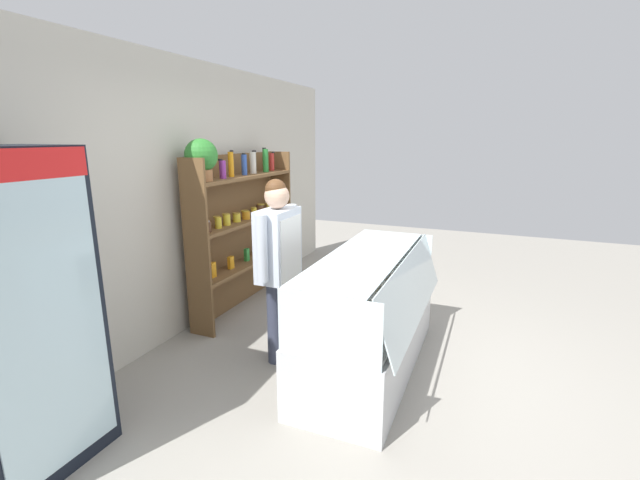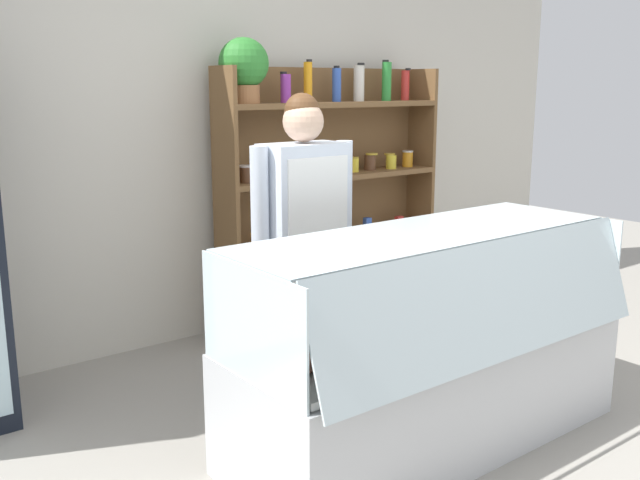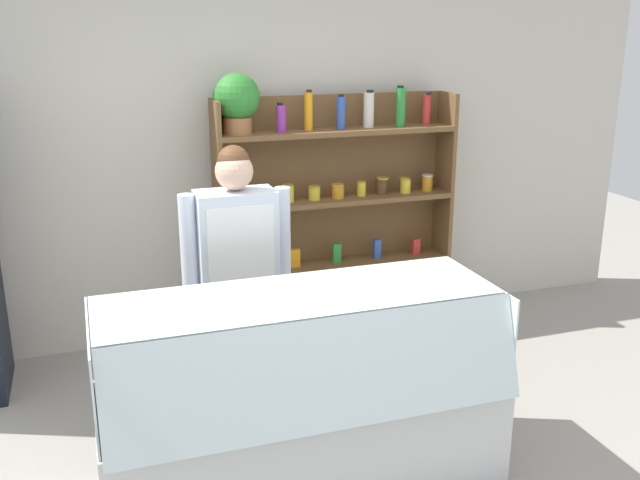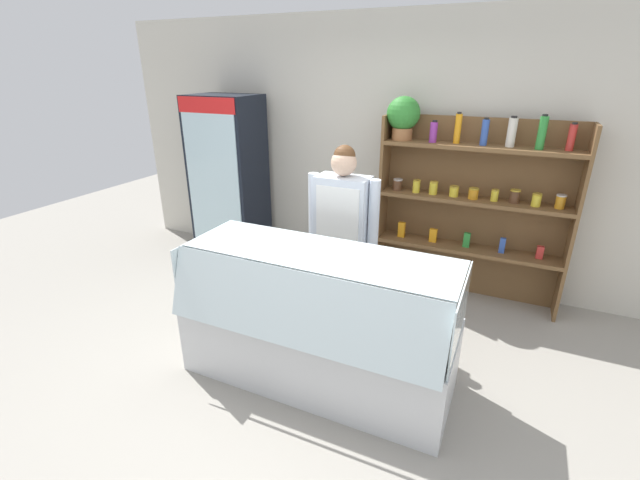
# 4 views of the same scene
# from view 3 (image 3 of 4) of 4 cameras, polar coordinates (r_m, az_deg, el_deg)

# --- Properties ---
(back_wall) EXTENTS (6.80, 0.10, 2.70)m
(back_wall) POSITION_cam_3_polar(r_m,az_deg,el_deg) (5.17, -7.96, 6.80)
(back_wall) COLOR beige
(back_wall) RESTS_ON ground
(shelving_unit) EXTENTS (1.75, 0.31, 1.94)m
(shelving_unit) POSITION_cam_3_polar(r_m,az_deg,el_deg) (5.14, -0.08, 4.14)
(shelving_unit) COLOR brown
(shelving_unit) RESTS_ON ground
(deli_display_case) EXTENTS (1.94, 0.81, 1.01)m
(deli_display_case) POSITION_cam_3_polar(r_m,az_deg,el_deg) (3.67, -1.48, -14.80)
(deli_display_case) COLOR silver
(deli_display_case) RESTS_ON ground
(shop_clerk) EXTENTS (0.63, 0.25, 1.61)m
(shop_clerk) POSITION_cam_3_polar(r_m,az_deg,el_deg) (4.07, -6.62, -1.69)
(shop_clerk) COLOR #383D51
(shop_clerk) RESTS_ON ground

